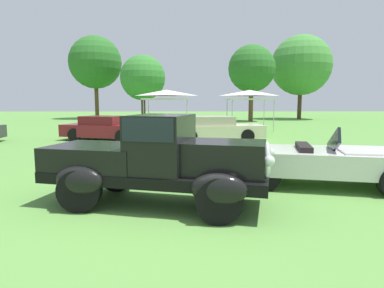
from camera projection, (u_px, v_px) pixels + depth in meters
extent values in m
plane|color=#568C3D|center=(159.00, 210.00, 5.94)|extent=(120.00, 120.00, 0.00)
cube|color=black|center=(156.00, 175.00, 6.21)|extent=(4.38, 2.44, 0.20)
cube|color=black|center=(221.00, 158.00, 5.87)|extent=(1.76, 1.44, 0.60)
ellipsoid|color=silver|center=(267.00, 161.00, 5.69)|extent=(0.29, 0.54, 0.68)
cube|color=black|center=(161.00, 143.00, 6.10)|extent=(1.30, 1.58, 1.04)
cube|color=black|center=(161.00, 127.00, 6.06)|extent=(1.23, 1.59, 0.40)
cube|color=black|center=(99.00, 157.00, 6.44)|extent=(2.10, 1.82, 0.48)
ellipsoid|color=black|center=(230.00, 171.00, 6.60)|extent=(0.98, 0.58, 0.52)
ellipsoid|color=black|center=(219.00, 189.00, 5.21)|extent=(0.98, 0.58, 0.52)
ellipsoid|color=black|center=(116.00, 165.00, 7.18)|extent=(0.98, 0.58, 0.52)
ellipsoid|color=black|center=(79.00, 181.00, 5.78)|extent=(0.98, 0.58, 0.52)
sphere|color=silver|center=(270.00, 153.00, 6.09)|extent=(0.18, 0.18, 0.18)
sphere|color=silver|center=(269.00, 161.00, 5.24)|extent=(0.18, 0.18, 0.18)
cylinder|color=black|center=(230.00, 180.00, 6.62)|extent=(0.76, 0.24, 0.76)
cylinder|color=black|center=(219.00, 200.00, 5.23)|extent=(0.76, 0.24, 0.76)
cylinder|color=black|center=(117.00, 173.00, 7.20)|extent=(0.76, 0.24, 0.76)
cylinder|color=black|center=(80.00, 191.00, 5.81)|extent=(0.76, 0.24, 0.76)
cube|color=silver|center=(321.00, 161.00, 7.64)|extent=(4.36, 2.60, 0.52)
cube|color=silver|center=(377.00, 154.00, 7.37)|extent=(1.93, 1.78, 0.20)
cube|color=black|center=(334.00, 143.00, 7.53)|extent=(0.34, 1.23, 0.82)
cube|color=black|center=(303.00, 150.00, 7.69)|extent=(0.55, 1.24, 0.28)
cylinder|color=black|center=(370.00, 167.00, 8.15)|extent=(0.66, 0.20, 0.66)
cylinder|color=black|center=(265.00, 163.00, 8.69)|extent=(0.66, 0.20, 0.66)
cylinder|color=black|center=(265.00, 176.00, 7.18)|extent=(0.66, 0.20, 0.66)
cube|color=maroon|center=(106.00, 130.00, 16.56)|extent=(4.64, 2.89, 0.60)
cube|color=maroon|center=(103.00, 120.00, 16.55)|extent=(2.25, 1.94, 0.44)
cylinder|color=black|center=(122.00, 136.00, 15.49)|extent=(0.64, 0.22, 0.64)
cylinder|color=black|center=(75.00, 135.00, 16.21)|extent=(0.64, 0.22, 0.64)
cube|color=beige|center=(217.00, 131.00, 16.25)|extent=(4.63, 2.00, 0.60)
cube|color=#B3AB8E|center=(213.00, 121.00, 16.17)|extent=(2.09, 1.58, 0.44)
cylinder|color=black|center=(247.00, 136.00, 15.63)|extent=(0.64, 0.22, 0.64)
cylinder|color=black|center=(191.00, 136.00, 15.39)|extent=(0.64, 0.22, 0.64)
cylinder|color=#B7B7BC|center=(187.00, 115.00, 23.16)|extent=(0.05, 0.05, 2.05)
cylinder|color=#B7B7BC|center=(187.00, 116.00, 20.48)|extent=(0.05, 0.05, 2.05)
cylinder|color=#B7B7BC|center=(149.00, 115.00, 23.11)|extent=(0.05, 0.05, 2.05)
cylinder|color=#B7B7BC|center=(144.00, 116.00, 20.44)|extent=(0.05, 0.05, 2.05)
cube|color=silver|center=(166.00, 99.00, 21.66)|extent=(3.00, 3.00, 0.10)
pyramid|color=silver|center=(166.00, 93.00, 21.61)|extent=(2.94, 2.94, 0.38)
cylinder|color=#B7B7BC|center=(264.00, 115.00, 23.46)|extent=(0.05, 0.05, 2.05)
cylinder|color=#B7B7BC|center=(274.00, 116.00, 20.84)|extent=(0.05, 0.05, 2.05)
cylinder|color=#B7B7BC|center=(227.00, 115.00, 23.42)|extent=(0.05, 0.05, 2.05)
cylinder|color=#B7B7BC|center=(232.00, 116.00, 20.79)|extent=(0.05, 0.05, 2.05)
cube|color=silver|center=(249.00, 99.00, 21.99)|extent=(2.94, 2.94, 0.10)
pyramid|color=silver|center=(249.00, 93.00, 21.94)|extent=(2.89, 2.89, 0.38)
cylinder|color=brown|center=(97.00, 98.00, 37.60)|extent=(0.44, 0.44, 4.72)
sphere|color=#286623|center=(95.00, 62.00, 37.09)|extent=(5.87, 5.87, 5.87)
cylinder|color=#47331E|center=(143.00, 105.00, 34.05)|extent=(0.44, 0.44, 3.10)
sphere|color=#337A2D|center=(143.00, 78.00, 33.69)|extent=(4.61, 4.61, 4.61)
cylinder|color=brown|center=(251.00, 102.00, 32.45)|extent=(0.44, 0.44, 3.87)
sphere|color=#286623|center=(252.00, 69.00, 32.04)|extent=(4.58, 4.58, 4.58)
cylinder|color=#47331E|center=(300.00, 101.00, 36.52)|extent=(0.44, 0.44, 4.10)
sphere|color=#428938|center=(301.00, 65.00, 36.03)|extent=(6.53, 6.53, 6.53)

